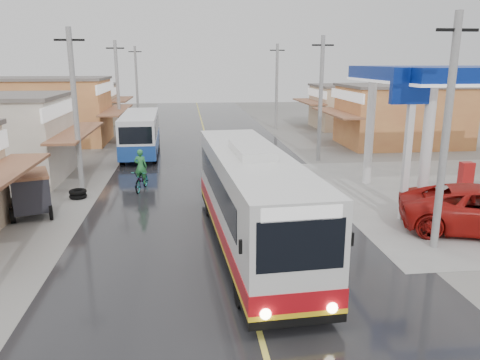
{
  "coord_description": "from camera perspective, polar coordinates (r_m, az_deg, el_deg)",
  "views": [
    {
      "loc": [
        -1.62,
        -14.65,
        6.45
      ],
      "look_at": [
        0.38,
        2.9,
        1.94
      ],
      "focal_mm": 35.0,
      "sensor_mm": 36.0,
      "label": 1
    }
  ],
  "objects": [
    {
      "name": "tyre_stack",
      "position": [
        23.9,
        -19.15,
        -1.61
      ],
      "size": [
        0.83,
        0.83,
        0.43
      ],
      "color": "black",
      "rests_on": "ground"
    },
    {
      "name": "road",
      "position": [
        30.39,
        -3.31,
        2.08
      ],
      "size": [
        12.0,
        90.0,
        0.02
      ],
      "primitive_type": "cube",
      "color": "black",
      "rests_on": "ground"
    },
    {
      "name": "second_bus",
      "position": [
        33.55,
        -12.04,
        5.63
      ],
      "size": [
        2.57,
        8.74,
        2.88
      ],
      "rotation": [
        0.0,
        0.0,
        0.03
      ],
      "color": "silver",
      "rests_on": "road"
    },
    {
      "name": "shopfronts_left",
      "position": [
        35.18,
        -25.29,
        2.39
      ],
      "size": [
        11.0,
        44.0,
        5.2
      ],
      "primitive_type": null,
      "color": "tan",
      "rests_on": "ground"
    },
    {
      "name": "utility_poles_left",
      "position": [
        31.78,
        -16.13,
        2.06
      ],
      "size": [
        1.6,
        50.0,
        8.0
      ],
      "primitive_type": null,
      "color": "gray",
      "rests_on": "ground"
    },
    {
      "name": "tricycle_near",
      "position": [
        21.79,
        -24.23,
        -1.24
      ],
      "size": [
        2.32,
        2.65,
        1.88
      ],
      "rotation": [
        0.0,
        0.0,
        0.34
      ],
      "color": "#26262D",
      "rests_on": "ground"
    },
    {
      "name": "cyclist",
      "position": [
        24.31,
        -11.91,
        0.37
      ],
      "size": [
        1.08,
        2.11,
        2.18
      ],
      "rotation": [
        0.0,
        0.0,
        -0.19
      ],
      "color": "black",
      "rests_on": "ground"
    },
    {
      "name": "ground",
      "position": [
        16.09,
        -0.19,
        -9.3
      ],
      "size": [
        120.0,
        120.0,
        0.0
      ],
      "primitive_type": "plane",
      "color": "slate",
      "rests_on": "ground"
    },
    {
      "name": "utility_poles_right",
      "position": [
        31.55,
        9.49,
        2.34
      ],
      "size": [
        1.6,
        36.0,
        8.0
      ],
      "primitive_type": null,
      "color": "gray",
      "rests_on": "ground"
    },
    {
      "name": "coach_bus",
      "position": [
        16.36,
        1.34,
        -2.34
      ],
      "size": [
        3.29,
        11.81,
        3.65
      ],
      "rotation": [
        0.0,
        0.0,
        0.06
      ],
      "color": "silver",
      "rests_on": "road"
    },
    {
      "name": "shopfronts_right",
      "position": [
        32.07,
        24.88,
        1.39
      ],
      "size": [
        11.0,
        44.0,
        4.8
      ],
      "primitive_type": null,
      "color": "beige",
      "rests_on": "ground"
    },
    {
      "name": "centre_line",
      "position": [
        30.39,
        -3.31,
        2.1
      ],
      "size": [
        0.15,
        90.0,
        0.01
      ],
      "primitive_type": "cube",
      "color": "#D8CC4C",
      "rests_on": "road"
    }
  ]
}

